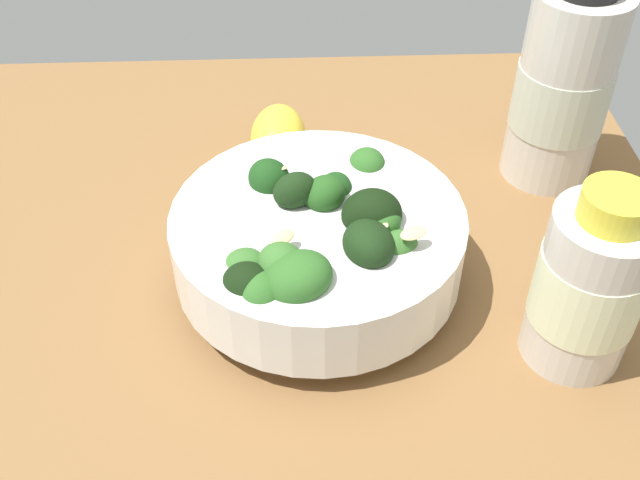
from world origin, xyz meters
The scene contains 5 objects.
ground_plane centered at (0.00, 0.00, -2.39)cm, with size 59.89×59.89×4.79cm, color brown.
bowl_of_broccoli centered at (3.21, 1.51, 4.23)cm, with size 19.94×19.94×9.19cm.
lemon_wedge centered at (-11.85, -1.23, 2.37)cm, with size 7.68×4.70×4.74cm, color yellow.
bottle_tall centered at (-9.56, 21.17, 7.97)cm, with size 7.45×7.45×17.37cm.
bottle_short centered at (9.82, 17.74, 5.95)cm, with size 6.66×6.66×13.09cm.
Camera 1 is at (41.24, -0.14, 38.76)cm, focal length 42.42 mm.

